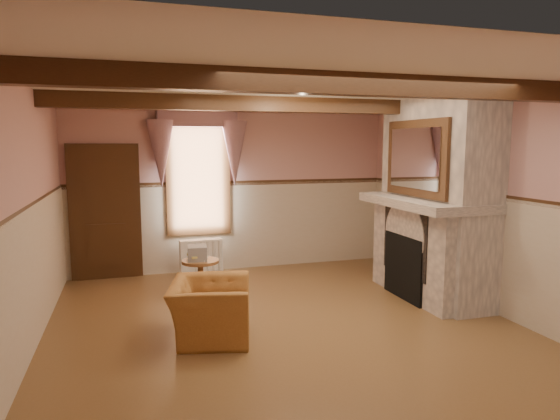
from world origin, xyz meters
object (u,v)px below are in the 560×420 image
object	(u,v)px
side_table	(201,279)
radiator	(201,257)
oil_lamp	(405,185)
bowl	(426,195)
armchair	(210,310)
mantel_clock	(396,186)

from	to	relation	value
side_table	radiator	size ratio (longest dim) A/B	0.79
side_table	oil_lamp	bearing A→B (deg)	-5.30
side_table	bowl	bearing A→B (deg)	-15.46
bowl	oil_lamp	world-z (taller)	oil_lamp
armchair	mantel_clock	world-z (taller)	mantel_clock
armchair	radiator	xyz separation A→B (m)	(0.28, 2.74, -0.02)
mantel_clock	oil_lamp	bearing A→B (deg)	-90.00
armchair	radiator	distance (m)	2.76
armchair	bowl	size ratio (longest dim) A/B	3.11
oil_lamp	mantel_clock	bearing A→B (deg)	90.00
side_table	radiator	world-z (taller)	radiator
armchair	side_table	size ratio (longest dim) A/B	1.79
oil_lamp	bowl	bearing A→B (deg)	-90.00
radiator	mantel_clock	bearing A→B (deg)	-27.64
bowl	radiator	bearing A→B (deg)	143.67
oil_lamp	radiator	bearing A→B (deg)	151.64
radiator	armchair	bearing A→B (deg)	-99.21
oil_lamp	armchair	bearing A→B (deg)	-159.14
oil_lamp	side_table	bearing A→B (deg)	174.70
side_table	bowl	world-z (taller)	bowl
bowl	mantel_clock	xyz separation A→B (m)	(0.00, 0.81, 0.06)
bowl	oil_lamp	xyz separation A→B (m)	(0.00, 0.56, 0.10)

